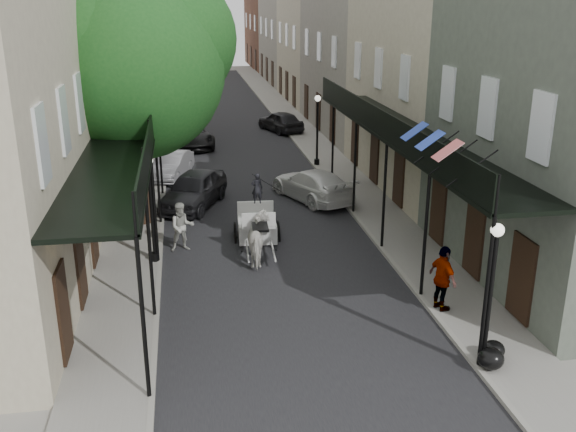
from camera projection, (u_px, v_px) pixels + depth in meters
name	position (u px, v px, depth m)	size (l,w,h in m)	color
ground	(305.00, 341.00, 17.16)	(140.00, 140.00, 0.00)	gray
road	(238.00, 161.00, 35.80)	(8.00, 90.00, 0.01)	black
sidewalk_left	(146.00, 163.00, 35.01)	(2.20, 90.00, 0.12)	gray
sidewalk_right	(325.00, 156.00, 36.56)	(2.20, 90.00, 0.12)	gray
building_row_left	(91.00, 51.00, 42.08)	(5.00, 80.00, 10.50)	#B9B094
building_row_right	(346.00, 48.00, 44.73)	(5.00, 80.00, 10.50)	gray
gallery_left	(128.00, 143.00, 21.60)	(2.20, 18.05, 4.88)	black
gallery_right	(400.00, 134.00, 23.08)	(2.20, 18.05, 4.88)	black
tree_near	(144.00, 60.00, 23.88)	(7.31, 6.80, 9.63)	#382619
tree_far	(155.00, 48.00, 37.13)	(6.45, 6.00, 8.61)	#382619
lamppost_right_near	(490.00, 294.00, 15.26)	(0.32, 0.32, 3.71)	black
lamppost_left	(151.00, 207.00, 21.45)	(0.32, 0.32, 3.71)	black
lamppost_right_far	(317.00, 129.00, 33.90)	(0.32, 0.32, 3.71)	black
horse	(260.00, 239.00, 22.03)	(0.89, 1.95, 1.65)	silver
carriage	(256.00, 209.00, 24.36)	(1.80, 2.51, 2.76)	black
pedestrian_walking	(182.00, 227.00, 22.99)	(0.88, 0.68, 1.80)	#A5A69C
pedestrian_sidewalk_left	(122.00, 177.00, 29.29)	(0.97, 0.56, 1.51)	gray
pedestrian_sidewalk_right	(443.00, 279.00, 18.34)	(1.15, 0.48, 1.96)	gray
car_left_near	(194.00, 189.00, 27.84)	(1.85, 4.59, 1.56)	black
car_left_mid	(171.00, 165.00, 32.29)	(1.37, 3.93, 1.29)	gray
car_left_far	(189.00, 135.00, 38.89)	(2.44, 5.30, 1.47)	black
car_right_near	(312.00, 185.00, 28.79)	(1.95, 4.80, 1.39)	silver
car_right_far	(281.00, 121.00, 43.17)	(1.67, 4.14, 1.41)	black
trash_bags	(492.00, 355.00, 15.81)	(0.90, 1.05, 0.55)	black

